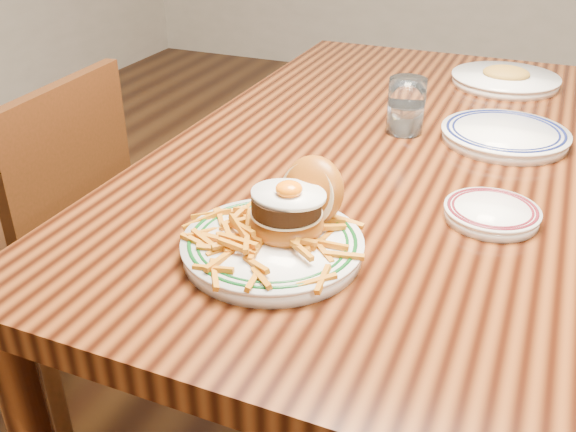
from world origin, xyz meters
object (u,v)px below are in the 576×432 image
at_px(chair_left, 44,246).
at_px(main_plate, 279,230).
at_px(table, 376,179).
at_px(side_plate, 492,212).

height_order(chair_left, main_plate, same).
height_order(table, chair_left, chair_left).
xyz_separation_m(table, chair_left, (-0.73, -0.29, -0.19)).
height_order(table, main_plate, main_plate).
bearing_deg(table, side_plate, -43.84).
distance_m(main_plate, side_plate, 0.37).
distance_m(table, main_plate, 0.51).
bearing_deg(side_plate, table, 111.98).
xyz_separation_m(table, side_plate, (0.27, -0.26, 0.10)).
relative_size(chair_left, side_plate, 5.52).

